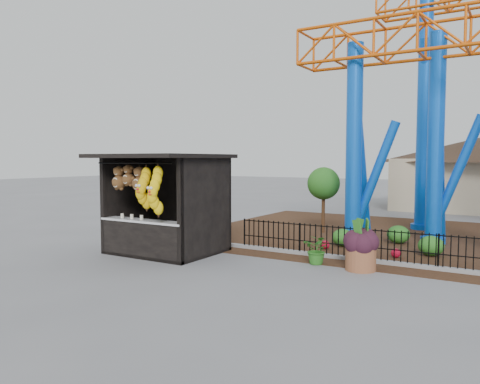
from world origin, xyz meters
The scene contains 10 objects.
ground centered at (0.00, 0.00, 0.00)m, with size 120.00×120.00×0.00m, color slate.
mulch_bed centered at (4.00, 8.00, 0.01)m, with size 18.00×12.00×0.02m, color #331E11.
curb centered at (4.00, 3.00, 0.06)m, with size 18.00×0.18×0.12m, color gray.
prize_booth centered at (-2.98, 0.91, 1.52)m, with size 3.50×3.40×3.12m.
picket_fence centered at (4.90, 3.00, 0.50)m, with size 12.20×0.06×1.00m, color black, non-canonical shape.
roller_coaster centered at (5.12, 8.23, 6.44)m, with size 11.00×6.37×10.82m.
terracotta_planter centered at (3.03, 1.98, 0.33)m, with size 0.80×0.80×0.66m, color brown.
planter_foliage centered at (3.03, 1.98, 0.98)m, with size 0.70×0.70×0.64m, color black.
potted_plant centered at (1.77, 2.05, 0.42)m, with size 0.75×0.65×0.84m, color #265C1B.
landscaping centered at (4.00, 5.44, 0.30)m, with size 8.32×3.52×0.63m.
Camera 1 is at (6.70, -10.20, 2.96)m, focal length 35.00 mm.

